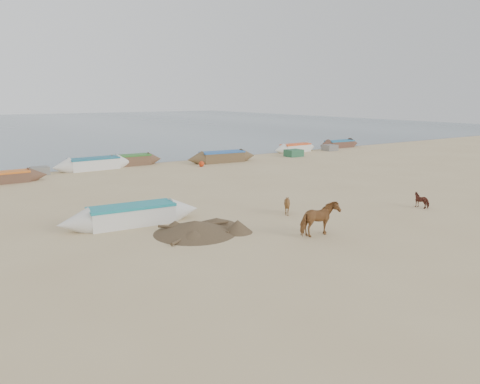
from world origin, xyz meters
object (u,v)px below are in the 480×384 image
Objects in this scene: calf_front at (287,205)px; near_canoe at (132,215)px; cow_adult at (319,219)px; calf_right at (422,200)px.

calf_front is 7.18m from near_canoe.
near_canoe is at bearing 47.46° from cow_adult.
calf_front is (1.08, 3.34, -0.21)m from cow_adult.
calf_front reaches higher than calf_right.
near_canoe is (-6.76, 2.42, -0.04)m from calf_front.
cow_adult is 8.09m from near_canoe.
calf_front is at bearing -15.07° from cow_adult.
calf_front reaches higher than near_canoe.
calf_right is (7.75, 0.73, -0.32)m from cow_adult.
cow_adult is 7.79m from calf_right.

